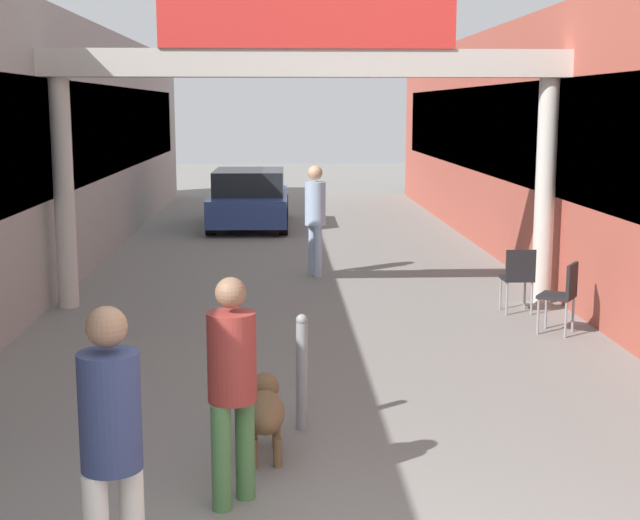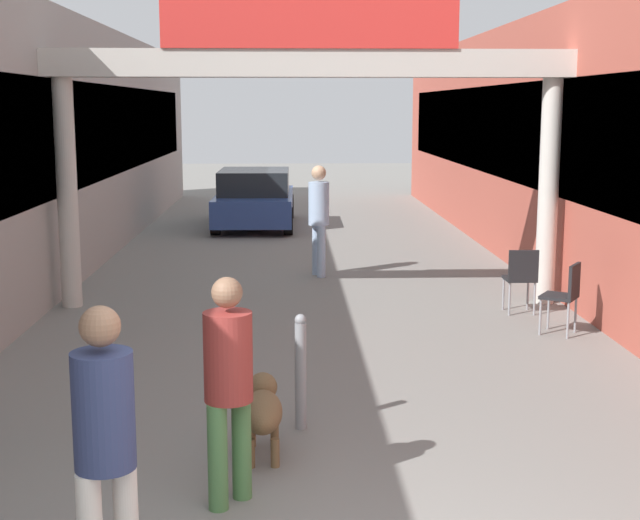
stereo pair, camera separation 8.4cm
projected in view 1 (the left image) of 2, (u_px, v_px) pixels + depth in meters
The scene contains 10 objects.
storefront_right at pixel (601, 146), 15.15m from camera, with size 3.00×26.00×4.22m.
arcade_sign_gateway at pixel (307, 92), 12.11m from camera, with size 7.40×0.47×4.17m.
pedestrian_with_dog at pixel (232, 377), 6.14m from camera, with size 0.48×0.48×1.63m.
pedestrian_companion at pixel (111, 437), 4.89m from camera, with size 0.48×0.48×1.72m.
pedestrian_carrying_crate at pixel (315, 213), 14.58m from camera, with size 0.43×0.43×1.83m.
dog_on_leash at pixel (265, 409), 7.15m from camera, with size 0.33×0.81×0.60m.
bollard_post_metal at pixel (302, 371), 7.68m from camera, with size 0.10×0.10×1.02m.
cafe_chair_black_nearer at pixel (563, 291), 10.91m from camera, with size 0.55×0.55×0.89m.
cafe_chair_black_farther at pixel (518, 274), 12.00m from camera, with size 0.40×0.40×0.89m.
parked_car_blue at pixel (250, 199), 20.74m from camera, with size 1.83×4.02×1.33m.
Camera 1 is at (-0.39, -4.03, 2.77)m, focal length 50.00 mm.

